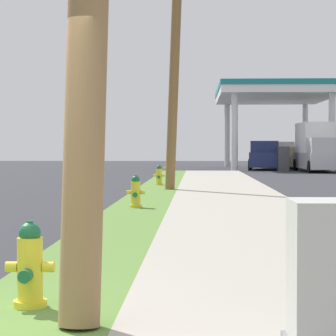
{
  "coord_description": "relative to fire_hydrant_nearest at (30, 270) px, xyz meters",
  "views": [
    {
      "loc": [
        2.05,
        -4.81,
        1.49
      ],
      "look_at": [
        1.25,
        15.72,
        0.93
      ],
      "focal_mm": 78.72,
      "sensor_mm": 36.0,
      "label": 1
    }
  ],
  "objects": [
    {
      "name": "fire_hydrant_second",
      "position": [
        0.02,
        10.69,
        0.0
      ],
      "size": [
        0.42,
        0.38,
        0.74
      ],
      "color": "yellow",
      "rests_on": "grass_verge"
    },
    {
      "name": "car_black_by_far_pump",
      "position": [
        9.12,
        54.75,
        0.28
      ],
      "size": [
        2.02,
        4.53,
        1.57
      ],
      "color": "black",
      "rests_on": "ground"
    },
    {
      "name": "utility_cabinet",
      "position": [
        2.32,
        -1.37,
        0.15
      ],
      "size": [
        0.58,
        0.65,
        1.03
      ],
      "color": "slate",
      "rests_on": "sidewalk_slab"
    },
    {
      "name": "truck_silver_at_forecourt",
      "position": [
        9.03,
        40.46,
        1.04
      ],
      "size": [
        2.27,
        6.45,
        3.11
      ],
      "color": "#BCBCC1",
      "rests_on": "ground"
    },
    {
      "name": "truck_white_on_apron",
      "position": [
        7.84,
        51.14,
        0.47
      ],
      "size": [
        2.17,
        5.42,
        1.97
      ],
      "color": "white",
      "rests_on": "ground"
    },
    {
      "name": "utility_pole_midground",
      "position": [
        0.7,
        18.05,
        3.86
      ],
      "size": [
        1.15,
        0.99,
        8.21
      ],
      "color": "olive",
      "rests_on": "grass_verge"
    },
    {
      "name": "fire_hydrant_nearest",
      "position": [
        0.0,
        0.0,
        0.0
      ],
      "size": [
        0.42,
        0.38,
        0.74
      ],
      "color": "yellow",
      "rests_on": "grass_verge"
    },
    {
      "name": "fire_hydrant_fourth",
      "position": [
        -0.06,
        31.66,
        0.0
      ],
      "size": [
        0.42,
        0.38,
        0.74
      ],
      "color": "yellow",
      "rests_on": "grass_verge"
    },
    {
      "name": "car_tan_by_near_pump",
      "position": [
        8.2,
        47.75,
        0.28
      ],
      "size": [
        2.08,
        4.56,
        1.57
      ],
      "color": "tan",
      "rests_on": "ground"
    },
    {
      "name": "fire_hydrant_third",
      "position": [
        0.03,
        21.11,
        0.0
      ],
      "size": [
        0.42,
        0.37,
        0.74
      ],
      "color": "yellow",
      "rests_on": "grass_verge"
    },
    {
      "name": "truck_navy_at_far_bay",
      "position": [
        6.08,
        44.5,
        0.47
      ],
      "size": [
        2.57,
        5.56,
        1.97
      ],
      "color": "navy",
      "rests_on": "ground"
    }
  ]
}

